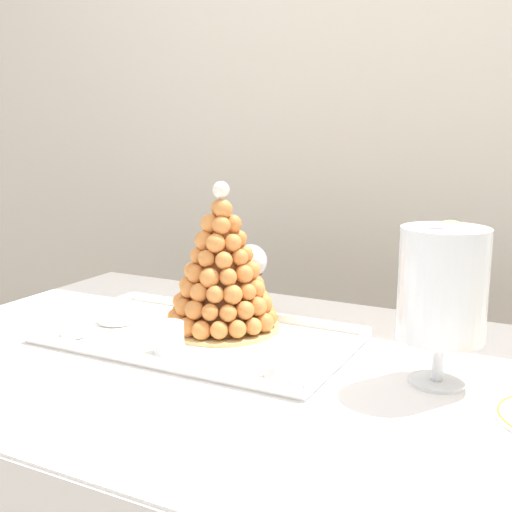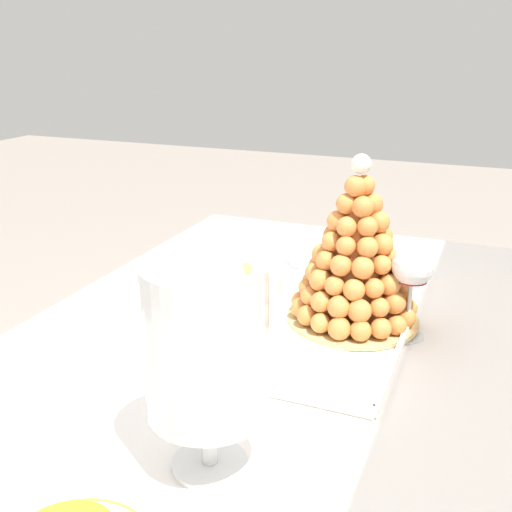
{
  "view_description": "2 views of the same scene",
  "coord_description": "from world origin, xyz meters",
  "px_view_note": "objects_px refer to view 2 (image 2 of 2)",
  "views": [
    {
      "loc": [
        0.49,
        -0.98,
        1.19
      ],
      "look_at": [
        -0.04,
        0.05,
        0.96
      ],
      "focal_mm": 44.31,
      "sensor_mm": 36.0,
      "label": 1
    },
    {
      "loc": [
        0.85,
        0.34,
        1.27
      ],
      "look_at": [
        0.04,
        0.0,
        0.95
      ],
      "focal_mm": 42.49,
      "sensor_mm": 36.0,
      "label": 2
    }
  ],
  "objects_px": {
    "dessert_cup_centre": "(211,341)",
    "creme_brulee_ramekin": "(349,269)",
    "dessert_cup_mid_left": "(269,290)",
    "wine_glass": "(412,269)",
    "serving_tray": "(319,312)",
    "croquembouche": "(356,259)",
    "macaron_goblet": "(206,343)",
    "dessert_cup_left": "(302,254)"
  },
  "relations": [
    {
      "from": "dessert_cup_centre",
      "to": "creme_brulee_ramekin",
      "type": "xyz_separation_m",
      "value": [
        -0.45,
        0.12,
        -0.01
      ]
    },
    {
      "from": "dessert_cup_mid_left",
      "to": "wine_glass",
      "type": "height_order",
      "value": "wine_glass"
    },
    {
      "from": "dessert_cup_mid_left",
      "to": "wine_glass",
      "type": "xyz_separation_m",
      "value": [
        0.03,
        0.27,
        0.09
      ]
    },
    {
      "from": "serving_tray",
      "to": "wine_glass",
      "type": "relative_size",
      "value": 3.56
    },
    {
      "from": "croquembouche",
      "to": "macaron_goblet",
      "type": "height_order",
      "value": "croquembouche"
    },
    {
      "from": "dessert_cup_centre",
      "to": "wine_glass",
      "type": "height_order",
      "value": "wine_glass"
    },
    {
      "from": "macaron_goblet",
      "to": "wine_glass",
      "type": "height_order",
      "value": "macaron_goblet"
    },
    {
      "from": "dessert_cup_left",
      "to": "wine_glass",
      "type": "height_order",
      "value": "wine_glass"
    },
    {
      "from": "dessert_cup_mid_left",
      "to": "macaron_goblet",
      "type": "xyz_separation_m",
      "value": [
        0.47,
        0.11,
        0.13
      ]
    },
    {
      "from": "dessert_cup_centre",
      "to": "wine_glass",
      "type": "bearing_deg",
      "value": 125.94
    },
    {
      "from": "dessert_cup_left",
      "to": "dessert_cup_mid_left",
      "type": "bearing_deg",
      "value": 1.62
    },
    {
      "from": "dessert_cup_centre",
      "to": "macaron_goblet",
      "type": "xyz_separation_m",
      "value": [
        0.24,
        0.12,
        0.13
      ]
    },
    {
      "from": "serving_tray",
      "to": "dessert_cup_left",
      "type": "bearing_deg",
      "value": -154.51
    },
    {
      "from": "dessert_cup_left",
      "to": "dessert_cup_centre",
      "type": "xyz_separation_m",
      "value": [
        0.46,
        -0.0,
        -0.0
      ]
    },
    {
      "from": "serving_tray",
      "to": "macaron_goblet",
      "type": "xyz_separation_m",
      "value": [
        0.47,
        0.0,
        0.16
      ]
    },
    {
      "from": "creme_brulee_ramekin",
      "to": "dessert_cup_centre",
      "type": "bearing_deg",
      "value": -15.01
    },
    {
      "from": "dessert_cup_left",
      "to": "macaron_goblet",
      "type": "distance_m",
      "value": 0.72
    },
    {
      "from": "serving_tray",
      "to": "dessert_cup_mid_left",
      "type": "distance_m",
      "value": 0.11
    },
    {
      "from": "macaron_goblet",
      "to": "wine_glass",
      "type": "relative_size",
      "value": 1.61
    },
    {
      "from": "serving_tray",
      "to": "dessert_cup_left",
      "type": "relative_size",
      "value": 10.39
    },
    {
      "from": "croquembouche",
      "to": "wine_glass",
      "type": "distance_m",
      "value": 0.1
    },
    {
      "from": "serving_tray",
      "to": "dessert_cup_centre",
      "type": "height_order",
      "value": "dessert_cup_centre"
    },
    {
      "from": "dessert_cup_mid_left",
      "to": "dessert_cup_centre",
      "type": "height_order",
      "value": "dessert_cup_mid_left"
    },
    {
      "from": "wine_glass",
      "to": "dessert_cup_left",
      "type": "bearing_deg",
      "value": -132.69
    },
    {
      "from": "serving_tray",
      "to": "dessert_cup_left",
      "type": "distance_m",
      "value": 0.26
    },
    {
      "from": "dessert_cup_centre",
      "to": "macaron_goblet",
      "type": "height_order",
      "value": "macaron_goblet"
    },
    {
      "from": "croquembouche",
      "to": "wine_glass",
      "type": "xyz_separation_m",
      "value": [
        0.01,
        0.1,
        -0.0
      ]
    },
    {
      "from": "dessert_cup_centre",
      "to": "dessert_cup_mid_left",
      "type": "bearing_deg",
      "value": 177.49
    },
    {
      "from": "dessert_cup_mid_left",
      "to": "wine_glass",
      "type": "bearing_deg",
      "value": 84.05
    },
    {
      "from": "wine_glass",
      "to": "dessert_cup_centre",
      "type": "bearing_deg",
      "value": -54.06
    },
    {
      "from": "croquembouche",
      "to": "dessert_cup_left",
      "type": "height_order",
      "value": "croquembouche"
    },
    {
      "from": "dessert_cup_left",
      "to": "wine_glass",
      "type": "xyz_separation_m",
      "value": [
        0.26,
        0.28,
        0.09
      ]
    },
    {
      "from": "serving_tray",
      "to": "creme_brulee_ramekin",
      "type": "bearing_deg",
      "value": 178.56
    },
    {
      "from": "serving_tray",
      "to": "creme_brulee_ramekin",
      "type": "xyz_separation_m",
      "value": [
        -0.21,
        0.01,
        0.01
      ]
    },
    {
      "from": "serving_tray",
      "to": "macaron_goblet",
      "type": "relative_size",
      "value": 2.21
    },
    {
      "from": "macaron_goblet",
      "to": "wine_glass",
      "type": "distance_m",
      "value": 0.48
    },
    {
      "from": "dessert_cup_centre",
      "to": "creme_brulee_ramekin",
      "type": "height_order",
      "value": "dessert_cup_centre"
    },
    {
      "from": "croquembouche",
      "to": "dessert_cup_mid_left",
      "type": "relative_size",
      "value": 5.21
    },
    {
      "from": "croquembouche",
      "to": "creme_brulee_ramekin",
      "type": "distance_m",
      "value": 0.26
    },
    {
      "from": "creme_brulee_ramekin",
      "to": "wine_glass",
      "type": "xyz_separation_m",
      "value": [
        0.24,
        0.16,
        0.11
      ]
    },
    {
      "from": "creme_brulee_ramekin",
      "to": "serving_tray",
      "type": "bearing_deg",
      "value": -1.44
    },
    {
      "from": "croquembouche",
      "to": "dessert_cup_centre",
      "type": "relative_size",
      "value": 5.35
    }
  ]
}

